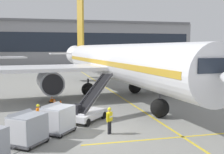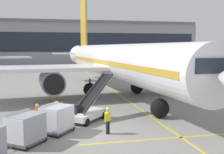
{
  "view_description": "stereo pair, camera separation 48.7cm",
  "coord_description": "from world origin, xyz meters",
  "px_view_note": "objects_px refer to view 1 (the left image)",
  "views": [
    {
      "loc": [
        -3.12,
        -17.22,
        5.57
      ],
      "look_at": [
        2.21,
        4.57,
        3.18
      ],
      "focal_mm": 44.69,
      "sensor_mm": 36.0,
      "label": 1
    },
    {
      "loc": [
        -2.64,
        -17.33,
        5.57
      ],
      "look_at": [
        2.21,
        4.57,
        3.18
      ],
      "focal_mm": 44.69,
      "sensor_mm": 36.0,
      "label": 2
    }
  ],
  "objects_px": {
    "baggage_cart_second": "(27,128)",
    "ground_crew_by_loader": "(109,119)",
    "belt_loader": "(89,109)",
    "ground_crew_by_carts": "(38,115)",
    "parked_airplane": "(115,63)",
    "safety_cone_engine_keepout": "(55,102)",
    "safety_cone_nose_mark": "(52,99)",
    "ground_crew_marshaller": "(46,120)",
    "baggage_cart_lead": "(57,118)",
    "safety_cone_wingtip": "(61,104)",
    "ground_crew_wingwalker": "(61,117)"
  },
  "relations": [
    {
      "from": "ground_crew_by_loader",
      "to": "belt_loader",
      "type": "bearing_deg",
      "value": 101.86
    },
    {
      "from": "parked_airplane",
      "to": "ground_crew_by_loader",
      "type": "bearing_deg",
      "value": -105.69
    },
    {
      "from": "belt_loader",
      "to": "ground_crew_marshaller",
      "type": "relative_size",
      "value": 2.68
    },
    {
      "from": "belt_loader",
      "to": "safety_cone_engine_keepout",
      "type": "bearing_deg",
      "value": 109.16
    },
    {
      "from": "baggage_cart_lead",
      "to": "baggage_cart_second",
      "type": "height_order",
      "value": "same"
    },
    {
      "from": "ground_crew_wingwalker",
      "to": "safety_cone_wingtip",
      "type": "distance_m",
      "value": 7.74
    },
    {
      "from": "safety_cone_engine_keepout",
      "to": "ground_crew_marshaller",
      "type": "bearing_deg",
      "value": -95.18
    },
    {
      "from": "parked_airplane",
      "to": "ground_crew_wingwalker",
      "type": "relative_size",
      "value": 24.6
    },
    {
      "from": "parked_airplane",
      "to": "safety_cone_engine_keepout",
      "type": "xyz_separation_m",
      "value": [
        -6.94,
        -3.37,
        -3.56
      ]
    },
    {
      "from": "baggage_cart_lead",
      "to": "ground_crew_by_loader",
      "type": "xyz_separation_m",
      "value": [
        3.25,
        -0.94,
        -0.0
      ]
    },
    {
      "from": "belt_loader",
      "to": "baggage_cart_second",
      "type": "bearing_deg",
      "value": -133.38
    },
    {
      "from": "ground_crew_wingwalker",
      "to": "safety_cone_engine_keepout",
      "type": "bearing_deg",
      "value": 90.6
    },
    {
      "from": "ground_crew_marshaller",
      "to": "safety_cone_wingtip",
      "type": "bearing_deg",
      "value": 80.55
    },
    {
      "from": "ground_crew_marshaller",
      "to": "ground_crew_wingwalker",
      "type": "bearing_deg",
      "value": 29.83
    },
    {
      "from": "ground_crew_by_carts",
      "to": "ground_crew_wingwalker",
      "type": "relative_size",
      "value": 1.0
    },
    {
      "from": "safety_cone_engine_keepout",
      "to": "safety_cone_nose_mark",
      "type": "distance_m",
      "value": 1.38
    },
    {
      "from": "ground_crew_by_loader",
      "to": "safety_cone_wingtip",
      "type": "bearing_deg",
      "value": 106.09
    },
    {
      "from": "ground_crew_by_loader",
      "to": "ground_crew_wingwalker",
      "type": "relative_size",
      "value": 1.0
    },
    {
      "from": "baggage_cart_lead",
      "to": "ground_crew_by_carts",
      "type": "xyz_separation_m",
      "value": [
        -1.23,
        1.27,
        -0.0
      ]
    },
    {
      "from": "belt_loader",
      "to": "parked_airplane",
      "type": "bearing_deg",
      "value": 65.41
    },
    {
      "from": "parked_airplane",
      "to": "ground_crew_by_carts",
      "type": "height_order",
      "value": "parked_airplane"
    },
    {
      "from": "baggage_cart_lead",
      "to": "ground_crew_wingwalker",
      "type": "distance_m",
      "value": 0.42
    },
    {
      "from": "safety_cone_nose_mark",
      "to": "safety_cone_engine_keepout",
      "type": "bearing_deg",
      "value": -80.9
    },
    {
      "from": "safety_cone_nose_mark",
      "to": "baggage_cart_lead",
      "type": "bearing_deg",
      "value": -89.67
    },
    {
      "from": "ground_crew_by_loader",
      "to": "ground_crew_by_carts",
      "type": "bearing_deg",
      "value": 153.76
    },
    {
      "from": "ground_crew_marshaller",
      "to": "ground_crew_wingwalker",
      "type": "xyz_separation_m",
      "value": [
        0.97,
        0.55,
        0.0
      ]
    },
    {
      "from": "safety_cone_engine_keepout",
      "to": "safety_cone_nose_mark",
      "type": "relative_size",
      "value": 0.86
    },
    {
      "from": "baggage_cart_second",
      "to": "ground_crew_by_loader",
      "type": "bearing_deg",
      "value": 10.15
    },
    {
      "from": "belt_loader",
      "to": "safety_cone_wingtip",
      "type": "xyz_separation_m",
      "value": [
        -1.83,
        5.35,
        -0.59
      ]
    },
    {
      "from": "ground_crew_by_loader",
      "to": "baggage_cart_lead",
      "type": "bearing_deg",
      "value": 163.88
    },
    {
      "from": "ground_crew_marshaller",
      "to": "safety_cone_wingtip",
      "type": "relative_size",
      "value": 2.56
    },
    {
      "from": "belt_loader",
      "to": "ground_crew_by_carts",
      "type": "relative_size",
      "value": 2.68
    },
    {
      "from": "ground_crew_marshaller",
      "to": "baggage_cart_second",
      "type": "bearing_deg",
      "value": -123.61
    },
    {
      "from": "safety_cone_engine_keepout",
      "to": "ground_crew_by_loader",
      "type": "bearing_deg",
      "value": -73.34
    },
    {
      "from": "parked_airplane",
      "to": "belt_loader",
      "type": "relative_size",
      "value": 9.18
    },
    {
      "from": "ground_crew_by_loader",
      "to": "safety_cone_engine_keepout",
      "type": "height_order",
      "value": "ground_crew_by_loader"
    },
    {
      "from": "belt_loader",
      "to": "safety_cone_wingtip",
      "type": "distance_m",
      "value": 5.68
    },
    {
      "from": "baggage_cart_lead",
      "to": "safety_cone_nose_mark",
      "type": "distance_m",
      "value": 10.78
    },
    {
      "from": "parked_airplane",
      "to": "ground_crew_marshaller",
      "type": "bearing_deg",
      "value": -121.04
    },
    {
      "from": "ground_crew_by_carts",
      "to": "safety_cone_nose_mark",
      "type": "relative_size",
      "value": 2.43
    },
    {
      "from": "ground_crew_marshaller",
      "to": "safety_cone_wingtip",
      "type": "height_order",
      "value": "ground_crew_marshaller"
    },
    {
      "from": "ground_crew_by_carts",
      "to": "belt_loader",
      "type": "bearing_deg",
      "value": 20.9
    },
    {
      "from": "ground_crew_by_carts",
      "to": "ground_crew_by_loader",
      "type": "bearing_deg",
      "value": -26.24
    },
    {
      "from": "ground_crew_marshaller",
      "to": "ground_crew_wingwalker",
      "type": "height_order",
      "value": "same"
    },
    {
      "from": "belt_loader",
      "to": "safety_cone_engine_keepout",
      "type": "relative_size",
      "value": 7.57
    },
    {
      "from": "ground_crew_by_loader",
      "to": "ground_crew_by_carts",
      "type": "relative_size",
      "value": 1.0
    },
    {
      "from": "safety_cone_engine_keepout",
      "to": "baggage_cart_lead",
      "type": "bearing_deg",
      "value": -90.96
    },
    {
      "from": "belt_loader",
      "to": "safety_cone_nose_mark",
      "type": "bearing_deg",
      "value": 107.52
    },
    {
      "from": "baggage_cart_lead",
      "to": "safety_cone_nose_mark",
      "type": "xyz_separation_m",
      "value": [
        -0.06,
        10.76,
        -0.65
      ]
    },
    {
      "from": "baggage_cart_lead",
      "to": "ground_crew_by_loader",
      "type": "height_order",
      "value": "baggage_cart_lead"
    }
  ]
}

